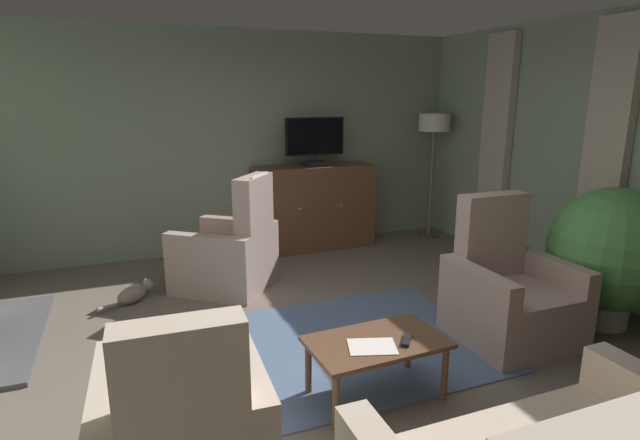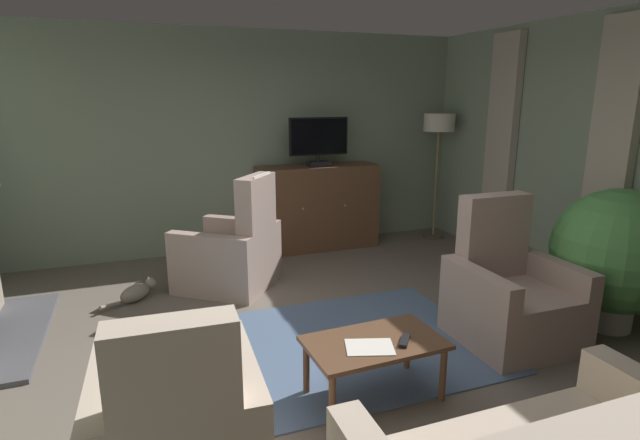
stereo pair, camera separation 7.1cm
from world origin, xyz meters
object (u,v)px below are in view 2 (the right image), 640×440
at_px(television, 319,140).
at_px(coffee_table, 374,348).
at_px(tv_cabinet, 317,209).
at_px(potted_plant_small_fern_corner, 617,253).
at_px(cat, 137,292).
at_px(floor_lamp, 439,133).
at_px(tv_remote, 405,340).
at_px(folded_newspaper, 370,347).
at_px(armchair_beside_cabinet, 232,254).
at_px(armchair_near_window, 178,429).
at_px(armchair_facing_sofa, 510,298).

xyz_separation_m(television, coffee_table, (-0.81, -3.24, -1.05)).
bearing_deg(tv_cabinet, potted_plant_small_fern_corner, -63.09).
height_order(tv_cabinet, cat, tv_cabinet).
bearing_deg(potted_plant_small_fern_corner, floor_lamp, 87.07).
bearing_deg(cat, coffee_table, -57.51).
bearing_deg(television, potted_plant_small_fern_corner, -62.68).
bearing_deg(tv_remote, folded_newspaper, -55.15).
bearing_deg(coffee_table, armchair_beside_cabinet, 102.14).
xyz_separation_m(armchair_beside_cabinet, cat, (-0.95, -0.03, -0.28)).
distance_m(television, coffee_table, 3.50).
bearing_deg(floor_lamp, tv_cabinet, 176.30).
relative_size(armchair_near_window, armchair_beside_cabinet, 0.87).
bearing_deg(floor_lamp, armchair_facing_sofa, -111.50).
relative_size(tv_cabinet, armchair_facing_sofa, 1.34).
bearing_deg(television, floor_lamp, -1.92).
bearing_deg(armchair_near_window, cat, 93.80).
relative_size(television, coffee_table, 0.83).
distance_m(tv_cabinet, armchair_near_window, 4.21).
relative_size(television, folded_newspaper, 2.53).
xyz_separation_m(armchair_near_window, armchair_beside_cabinet, (0.78, 2.66, 0.03)).
relative_size(tv_remote, armchair_near_window, 0.16).
distance_m(folded_newspaper, floor_lamp, 4.29).
xyz_separation_m(folded_newspaper, armchair_facing_sofa, (1.47, 0.43, -0.05)).
distance_m(armchair_beside_cabinet, potted_plant_small_fern_corner, 3.54).
distance_m(armchair_facing_sofa, floor_lamp, 3.23).
distance_m(tv_remote, folded_newspaper, 0.24).
distance_m(television, armchair_near_window, 4.29).
bearing_deg(coffee_table, television, 75.96).
relative_size(tv_cabinet, coffee_table, 1.70).
relative_size(tv_cabinet, television, 2.04).
relative_size(tv_cabinet, floor_lamp, 0.91).
height_order(armchair_near_window, floor_lamp, floor_lamp).
distance_m(television, floor_lamp, 1.71).
bearing_deg(tv_remote, potted_plant_small_fern_corner, 136.21).
relative_size(armchair_near_window, cat, 1.98).
height_order(television, armchair_near_window, television).
height_order(tv_remote, potted_plant_small_fern_corner, potted_plant_small_fern_corner).
relative_size(tv_remote, floor_lamp, 0.10).
distance_m(folded_newspaper, armchair_beside_cabinet, 2.41).
relative_size(armchair_beside_cabinet, floor_lamp, 0.71).
bearing_deg(armchair_near_window, tv_cabinet, 60.33).
bearing_deg(folded_newspaper, cat, 138.63).
bearing_deg(armchair_beside_cabinet, floor_lamp, 16.37).
relative_size(tv_cabinet, potted_plant_small_fern_corner, 1.28).
xyz_separation_m(television, folded_newspaper, (-0.88, -3.31, -0.99)).
relative_size(folded_newspaper, floor_lamp, 0.18).
height_order(armchair_near_window, armchair_facing_sofa, armchair_facing_sofa).
bearing_deg(armchair_facing_sofa, armchair_near_window, -164.99).
distance_m(tv_cabinet, television, 0.89).
bearing_deg(floor_lamp, television, 178.08).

